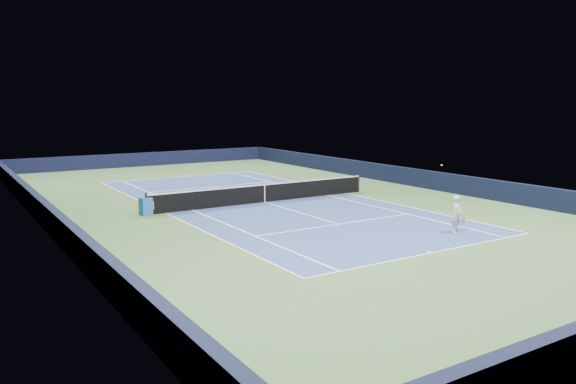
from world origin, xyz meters
TOP-DOWN VIEW (x-y plane):
  - ground at (0.00, 0.00)m, footprint 40.00×40.00m
  - wall_far at (0.00, 19.82)m, footprint 22.00×0.35m
  - wall_right at (10.82, 0.00)m, footprint 0.35×40.00m
  - wall_left at (-10.82, 0.00)m, footprint 0.35×40.00m
  - court_surface at (0.00, 0.00)m, footprint 10.97×23.77m
  - baseline_far at (0.00, 11.88)m, footprint 10.97×0.08m
  - baseline_near at (0.00, -11.88)m, footprint 10.97×0.08m
  - sideline_doubles_right at (5.49, 0.00)m, footprint 0.08×23.77m
  - sideline_doubles_left at (-5.49, 0.00)m, footprint 0.08×23.77m
  - sideline_singles_right at (4.12, 0.00)m, footprint 0.08×23.77m
  - sideline_singles_left at (-4.12, 0.00)m, footprint 0.08×23.77m
  - service_line_far at (0.00, 6.40)m, footprint 8.23×0.08m
  - service_line_near at (0.00, -6.40)m, footprint 8.23×0.08m
  - center_service_line at (0.00, 0.00)m, footprint 0.08×12.80m
  - center_mark_far at (0.00, 11.73)m, footprint 0.08×0.30m
  - center_mark_near at (0.00, -11.73)m, footprint 0.08×0.30m
  - tennis_net at (0.00, 0.00)m, footprint 12.90×0.10m
  - sponsor_cube at (-6.40, 0.09)m, footprint 0.62×0.53m
  - tennis_player at (3.14, -10.19)m, footprint 0.78×1.30m

SIDE VIEW (x-z plane):
  - ground at x=0.00m, z-range 0.00..0.00m
  - court_surface at x=0.00m, z-range 0.00..0.01m
  - baseline_far at x=0.00m, z-range 0.01..0.01m
  - baseline_near at x=0.00m, z-range 0.01..0.01m
  - sideline_doubles_right at x=5.49m, z-range 0.01..0.01m
  - sideline_doubles_left at x=-5.49m, z-range 0.01..0.01m
  - sideline_singles_right at x=4.12m, z-range 0.01..0.01m
  - sideline_singles_left at x=-4.12m, z-range 0.01..0.01m
  - service_line_far at x=0.00m, z-range 0.01..0.01m
  - service_line_near at x=0.00m, z-range 0.01..0.01m
  - center_service_line at x=0.00m, z-range 0.01..0.01m
  - center_mark_far at x=0.00m, z-range 0.01..0.01m
  - center_mark_near at x=0.00m, z-range 0.01..0.01m
  - sponsor_cube at x=-6.40m, z-range 0.00..0.84m
  - tennis_net at x=0.00m, z-range -0.03..1.04m
  - wall_far at x=0.00m, z-range 0.00..1.10m
  - wall_right at x=10.82m, z-range 0.00..1.10m
  - wall_left at x=-10.82m, z-range 0.00..1.10m
  - tennis_player at x=3.14m, z-range -0.58..2.11m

